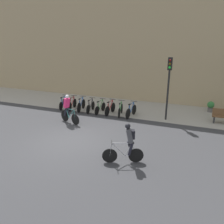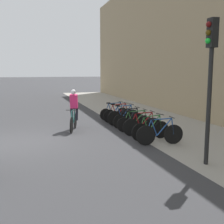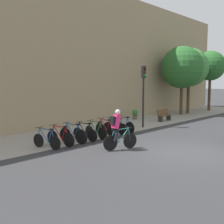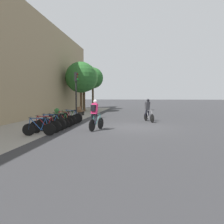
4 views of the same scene
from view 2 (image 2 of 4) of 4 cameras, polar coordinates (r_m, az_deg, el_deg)
name	(u,v)px [view 2 (image 2 of 4)]	position (r m, az deg, el deg)	size (l,w,h in m)	color
ground	(18,143)	(10.80, -18.63, -5.92)	(200.00, 200.00, 0.00)	#333335
kerb_strip	(181,131)	(12.56, 13.90, -3.71)	(44.00, 4.50, 0.01)	gray
cyclist_pink	(74,109)	(12.35, -7.78, 0.69)	(1.61, 0.64, 1.78)	black
parked_bike_0	(114,112)	(14.89, 0.37, -0.08)	(0.48, 1.61, 0.95)	black
parked_bike_1	(118,114)	(14.17, 1.30, -0.45)	(0.46, 1.68, 0.97)	black
parked_bike_2	(123,116)	(13.46, 2.34, -0.87)	(0.47, 1.71, 0.99)	black
parked_bike_3	(129,120)	(12.76, 3.48, -1.54)	(0.46, 1.61, 0.95)	black
parked_bike_4	(135,122)	(12.06, 4.75, -2.14)	(0.46, 1.66, 0.95)	black
parked_bike_5	(142,125)	(11.37, 6.20, -2.71)	(0.46, 1.65, 0.98)	black
parked_bike_6	(150,129)	(10.69, 7.82, -3.50)	(0.46, 1.63, 0.97)	black
parked_bike_7	(160,133)	(10.03, 9.67, -4.28)	(0.46, 1.71, 0.99)	black
traffic_light_pole	(210,66)	(8.00, 19.37, 8.84)	(0.26, 0.30, 3.96)	black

